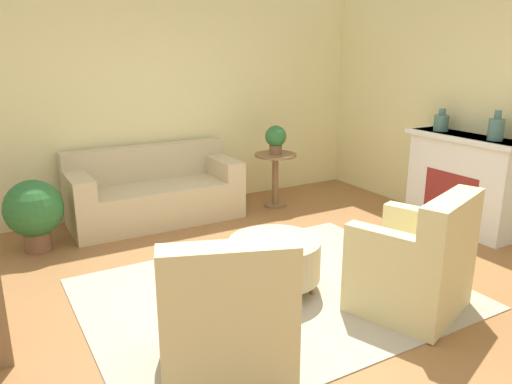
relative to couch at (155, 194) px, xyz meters
The scene contains 14 objects.
ground_plane 2.38m from the couch, 84.37° to the right, with size 16.00×16.00×0.00m, color #996638.
wall_back 1.20m from the couch, 64.40° to the left, with size 9.54×0.12×2.80m.
wall_right 4.10m from the couch, 36.36° to the right, with size 0.12×9.79×2.80m.
rug 2.38m from the couch, 84.37° to the right, with size 3.07×2.35×0.01m.
couch is the anchor object (origin of this frame).
armchair_left 3.19m from the couch, 100.89° to the right, with size 1.01×0.99×0.98m.
armchair_right 3.31m from the couch, 71.22° to the right, with size 1.01×0.99×0.98m.
ottoman_table 2.30m from the couch, 82.96° to the right, with size 0.79×0.79×0.45m.
side_table 1.59m from the couch, ahead, with size 0.54×0.54×0.70m.
fireplace 3.58m from the couch, 34.59° to the right, with size 0.44×1.38×1.09m.
vase_mantel_near 3.48m from the couch, 29.82° to the right, with size 0.17×0.17×0.26m.
vase_mantel_far 3.88m from the couch, 39.12° to the right, with size 0.16×0.16×0.31m.
potted_plant_on_side_table 1.68m from the couch, ahead, with size 0.27×0.27×0.37m.
potted_plant_floor 1.42m from the couch, 166.74° to the right, with size 0.58×0.58×0.75m.
Camera 1 is at (-2.04, -3.26, 2.03)m, focal length 35.00 mm.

